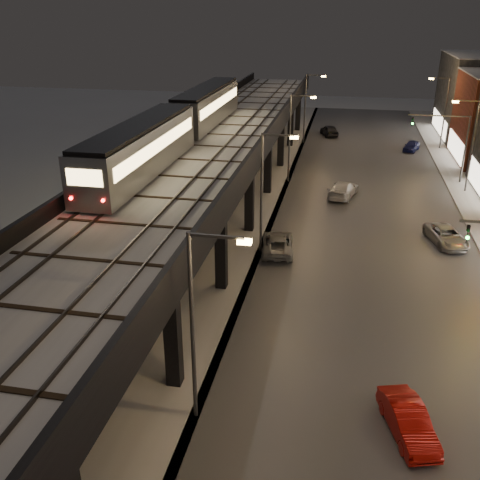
{
  "coord_description": "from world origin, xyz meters",
  "views": [
    {
      "loc": [
        4.97,
        -5.17,
        16.91
      ],
      "look_at": [
        -0.4,
        21.62,
        5.0
      ],
      "focal_mm": 40.0,
      "sensor_mm": 36.0,
      "label": 1
    }
  ],
  "objects_px": {
    "subway_train": "(180,122)",
    "car_far_white": "(329,131)",
    "car_onc_silver": "(408,422)",
    "car_mid_silver": "(278,244)",
    "car_onc_red": "(411,146)",
    "car_mid_dark": "(343,190)",
    "car_onc_dark": "(446,237)"
  },
  "relations": [
    {
      "from": "subway_train",
      "to": "car_far_white",
      "type": "bearing_deg",
      "value": 72.48
    },
    {
      "from": "subway_train",
      "to": "car_far_white",
      "type": "relative_size",
      "value": 7.59
    },
    {
      "from": "car_onc_silver",
      "to": "car_mid_silver",
      "type": "bearing_deg",
      "value": 97.52
    },
    {
      "from": "car_onc_red",
      "to": "car_mid_silver",
      "type": "bearing_deg",
      "value": -91.21
    },
    {
      "from": "car_mid_silver",
      "to": "car_onc_red",
      "type": "height_order",
      "value": "car_mid_silver"
    },
    {
      "from": "car_mid_dark",
      "to": "car_far_white",
      "type": "height_order",
      "value": "car_far_white"
    },
    {
      "from": "car_onc_dark",
      "to": "subway_train",
      "type": "bearing_deg",
      "value": 159.95
    },
    {
      "from": "car_far_white",
      "to": "car_onc_dark",
      "type": "relative_size",
      "value": 0.96
    },
    {
      "from": "car_far_white",
      "to": "car_mid_dark",
      "type": "bearing_deg",
      "value": 77.93
    },
    {
      "from": "car_mid_silver",
      "to": "car_mid_dark",
      "type": "xyz_separation_m",
      "value": [
        4.53,
        13.86,
        0.07
      ]
    },
    {
      "from": "car_onc_dark",
      "to": "car_far_white",
      "type": "bearing_deg",
      "value": 90.87
    },
    {
      "from": "car_mid_silver",
      "to": "car_onc_dark",
      "type": "distance_m",
      "value": 13.22
    },
    {
      "from": "car_far_white",
      "to": "car_mid_silver",
      "type": "bearing_deg",
      "value": 69.74
    },
    {
      "from": "car_far_white",
      "to": "car_onc_red",
      "type": "distance_m",
      "value": 12.7
    },
    {
      "from": "subway_train",
      "to": "car_onc_red",
      "type": "relative_size",
      "value": 9.19
    },
    {
      "from": "subway_train",
      "to": "car_far_white",
      "type": "xyz_separation_m",
      "value": [
        11.04,
        34.95,
        -7.5
      ]
    },
    {
      "from": "car_mid_dark",
      "to": "subway_train",
      "type": "bearing_deg",
      "value": 44.06
    },
    {
      "from": "car_onc_silver",
      "to": "car_onc_red",
      "type": "bearing_deg",
      "value": 67.81
    },
    {
      "from": "subway_train",
      "to": "car_mid_dark",
      "type": "distance_m",
      "value": 17.49
    },
    {
      "from": "car_mid_silver",
      "to": "car_mid_dark",
      "type": "height_order",
      "value": "car_mid_dark"
    },
    {
      "from": "car_far_white",
      "to": "car_onc_red",
      "type": "xyz_separation_m",
      "value": [
        10.72,
        -6.81,
        -0.13
      ]
    },
    {
      "from": "car_onc_dark",
      "to": "car_onc_red",
      "type": "relative_size",
      "value": 1.27
    },
    {
      "from": "subway_train",
      "to": "car_onc_silver",
      "type": "distance_m",
      "value": 29.82
    },
    {
      "from": "car_far_white",
      "to": "car_onc_dark",
      "type": "height_order",
      "value": "car_far_white"
    },
    {
      "from": "car_far_white",
      "to": "car_onc_dark",
      "type": "xyz_separation_m",
      "value": [
        10.63,
        -36.77,
        -0.11
      ]
    },
    {
      "from": "car_onc_dark",
      "to": "car_onc_red",
      "type": "xyz_separation_m",
      "value": [
        0.09,
        29.96,
        -0.02
      ]
    },
    {
      "from": "car_mid_silver",
      "to": "car_mid_dark",
      "type": "bearing_deg",
      "value": -115.01
    },
    {
      "from": "subway_train",
      "to": "car_mid_silver",
      "type": "height_order",
      "value": "subway_train"
    },
    {
      "from": "car_mid_silver",
      "to": "car_onc_silver",
      "type": "height_order",
      "value": "car_mid_silver"
    },
    {
      "from": "car_onc_red",
      "to": "car_onc_dark",
      "type": "bearing_deg",
      "value": -70.87
    },
    {
      "from": "car_onc_silver",
      "to": "subway_train",
      "type": "bearing_deg",
      "value": 109.22
    },
    {
      "from": "car_onc_red",
      "to": "subway_train",
      "type": "bearing_deg",
      "value": -108.41
    }
  ]
}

